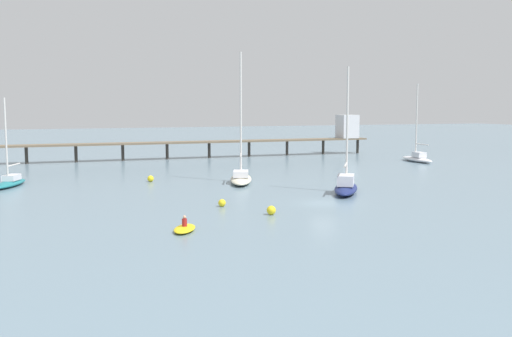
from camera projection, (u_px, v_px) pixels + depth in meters
ground_plane at (324, 203)px, 52.92m from camera, size 400.00×400.00×0.00m
pier at (256, 136)px, 102.61m from camera, size 68.67×4.08×7.35m
sailboat_cream at (241, 176)px, 67.34m from camera, size 5.67×9.93×15.22m
sailboat_white at (417, 157)px, 92.77m from camera, size 3.01×8.76×12.60m
sailboat_teal at (10, 181)px, 64.12m from camera, size 4.48×7.69×9.87m
sailboat_navy at (346, 185)px, 59.06m from camera, size 6.67×8.54×12.96m
dinghy_yellow at (185, 228)px, 41.07m from camera, size 2.67×3.49×1.14m
mooring_buoy_near at (151, 179)px, 68.05m from camera, size 0.76×0.76×0.76m
mooring_buoy_mid at (222, 203)px, 51.09m from camera, size 0.68×0.68×0.68m
mooring_buoy_inner at (271, 210)px, 47.22m from camera, size 0.76×0.76×0.76m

